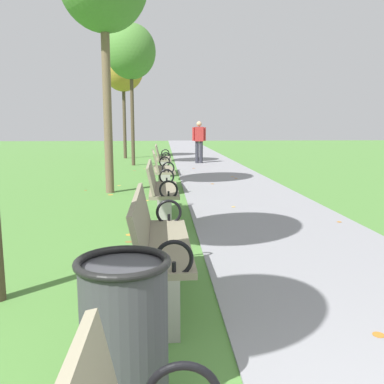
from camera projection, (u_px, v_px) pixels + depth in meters
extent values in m
cube|color=gray|center=(201.00, 158.00, 18.51)|extent=(2.48, 44.00, 0.02)
cube|color=gray|center=(164.00, 244.00, 3.54)|extent=(0.46, 1.60, 0.05)
cube|color=gray|center=(141.00, 219.00, 3.49)|extent=(0.14, 1.60, 0.40)
cube|color=#99968E|center=(165.00, 309.00, 2.85)|extent=(0.20, 0.12, 0.45)
cube|color=#99968E|center=(163.00, 247.00, 4.31)|extent=(0.20, 0.12, 0.45)
torus|color=black|center=(174.00, 259.00, 2.78)|extent=(0.27, 0.03, 0.27)
cylinder|color=black|center=(174.00, 270.00, 2.79)|extent=(0.03, 0.03, 0.12)
torus|color=black|center=(169.00, 212.00, 4.27)|extent=(0.27, 0.03, 0.27)
cylinder|color=black|center=(169.00, 220.00, 4.29)|extent=(0.03, 0.03, 0.12)
cube|color=gray|center=(164.00, 190.00, 6.52)|extent=(0.46, 1.60, 0.05)
cube|color=gray|center=(152.00, 176.00, 6.47)|extent=(0.14, 1.60, 0.40)
cube|color=#99968E|center=(164.00, 215.00, 5.84)|extent=(0.20, 0.12, 0.45)
cube|color=#99968E|center=(163.00, 197.00, 7.29)|extent=(0.20, 0.12, 0.45)
torus|color=black|center=(168.00, 190.00, 5.76)|extent=(0.27, 0.03, 0.27)
cylinder|color=black|center=(169.00, 195.00, 5.78)|extent=(0.03, 0.03, 0.12)
torus|color=black|center=(167.00, 177.00, 7.26)|extent=(0.27, 0.03, 0.27)
cylinder|color=black|center=(167.00, 181.00, 7.27)|extent=(0.03, 0.03, 0.12)
cube|color=gray|center=(164.00, 170.00, 9.46)|extent=(0.51, 1.62, 0.05)
cube|color=gray|center=(155.00, 160.00, 9.40)|extent=(0.20, 1.60, 0.40)
cube|color=#99968E|center=(165.00, 185.00, 8.77)|extent=(0.21, 0.13, 0.45)
cube|color=#99968E|center=(162.00, 177.00, 10.22)|extent=(0.21, 0.13, 0.45)
torus|color=black|center=(168.00, 168.00, 8.70)|extent=(0.27, 0.04, 0.27)
cylinder|color=black|center=(168.00, 172.00, 8.71)|extent=(0.03, 0.03, 0.12)
torus|color=black|center=(165.00, 162.00, 10.19)|extent=(0.27, 0.04, 0.27)
cylinder|color=black|center=(165.00, 165.00, 10.20)|extent=(0.03, 0.03, 0.12)
cube|color=gray|center=(164.00, 159.00, 12.56)|extent=(0.45, 1.60, 0.05)
cube|color=gray|center=(157.00, 151.00, 12.51)|extent=(0.13, 1.60, 0.40)
cube|color=#99968E|center=(164.00, 169.00, 11.87)|extent=(0.20, 0.12, 0.45)
cube|color=#99968E|center=(164.00, 165.00, 13.33)|extent=(0.20, 0.12, 0.45)
torus|color=black|center=(166.00, 157.00, 11.80)|extent=(0.27, 0.03, 0.27)
cylinder|color=black|center=(166.00, 160.00, 11.81)|extent=(0.03, 0.03, 0.12)
torus|color=black|center=(165.00, 153.00, 13.29)|extent=(0.27, 0.03, 0.27)
cylinder|color=black|center=(165.00, 156.00, 13.31)|extent=(0.03, 0.03, 0.12)
cylinder|color=brown|center=(107.00, 106.00, 8.88)|extent=(0.18, 0.18, 3.78)
cylinder|color=#4C3D2D|center=(132.00, 118.00, 15.18)|extent=(0.13, 0.13, 3.49)
ellipsoid|color=#477A33|center=(131.00, 51.00, 14.80)|extent=(1.79, 1.79, 1.96)
cylinder|color=#4C3D2D|center=(124.00, 121.00, 18.51)|extent=(0.15, 0.15, 3.32)
ellipsoid|color=olive|center=(123.00, 69.00, 18.14)|extent=(1.79, 1.79, 1.96)
cylinder|color=#2D2D38|center=(197.00, 152.00, 16.11)|extent=(0.14, 0.14, 0.85)
cylinder|color=#2D2D38|center=(201.00, 152.00, 16.12)|extent=(0.14, 0.14, 0.85)
cube|color=#B22D2D|center=(199.00, 134.00, 16.00)|extent=(0.35, 0.23, 0.56)
sphere|color=tan|center=(199.00, 124.00, 15.94)|extent=(0.20, 0.20, 0.20)
cylinder|color=#B22D2D|center=(193.00, 134.00, 15.99)|extent=(0.09, 0.09, 0.52)
cylinder|color=#B22D2D|center=(205.00, 134.00, 16.01)|extent=(0.09, 0.09, 0.52)
cylinder|color=#38383D|center=(125.00, 342.00, 2.08)|extent=(0.44, 0.44, 0.80)
torus|color=black|center=(123.00, 262.00, 2.02)|extent=(0.48, 0.48, 0.04)
cylinder|color=#BC842D|center=(130.00, 235.00, 5.64)|extent=(0.14, 0.14, 0.00)
cylinder|color=gold|center=(233.00, 207.00, 7.45)|extent=(0.09, 0.09, 0.00)
cylinder|color=#93511E|center=(86.00, 190.00, 9.49)|extent=(0.09, 0.09, 0.00)
cylinder|color=gold|center=(146.00, 200.00, 8.20)|extent=(0.11, 0.11, 0.00)
cylinder|color=#AD6B23|center=(236.00, 178.00, 11.49)|extent=(0.11, 0.11, 0.00)
cylinder|color=#AD6B23|center=(379.00, 335.00, 2.90)|extent=(0.11, 0.11, 0.00)
cylinder|color=brown|center=(129.00, 242.00, 5.29)|extent=(0.14, 0.14, 0.00)
cylinder|color=gold|center=(119.00, 185.00, 10.24)|extent=(0.09, 0.09, 0.00)
cylinder|color=#93511E|center=(158.00, 188.00, 9.78)|extent=(0.12, 0.12, 0.00)
cylinder|color=#BC842D|center=(110.00, 195.00, 8.88)|extent=(0.13, 0.13, 0.00)
cylinder|color=#AD6B23|center=(339.00, 222.00, 6.29)|extent=(0.07, 0.07, 0.00)
cylinder|color=#93511E|center=(194.00, 168.00, 14.16)|extent=(0.15, 0.15, 0.00)
cylinder|color=#BC842D|center=(145.00, 169.00, 14.23)|extent=(0.08, 0.08, 0.00)
cylinder|color=#AD6B23|center=(212.00, 184.00, 10.39)|extent=(0.12, 0.12, 0.00)
cylinder|color=#BC842D|center=(232.00, 177.00, 11.86)|extent=(0.11, 0.11, 0.00)
cylinder|color=brown|center=(134.00, 171.00, 13.62)|extent=(0.16, 0.16, 0.00)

